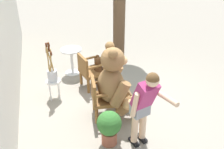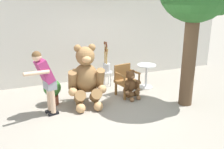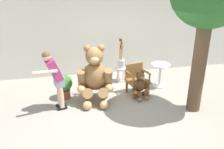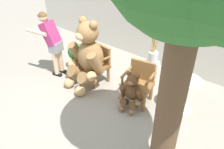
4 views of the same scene
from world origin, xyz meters
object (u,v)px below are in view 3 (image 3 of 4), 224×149
at_px(teddy_bear_small, 140,85).
at_px(person_visitor, 55,76).
at_px(wooden_chair_left, 95,82).
at_px(round_side_table, 160,73).
at_px(brush_bucket, 121,61).
at_px(potted_plant, 64,85).
at_px(white_stool, 121,71).
at_px(teddy_bear_large, 95,75).
at_px(wooden_chair_right, 137,78).

relative_size(teddy_bear_small, person_visitor, 0.51).
distance_m(teddy_bear_small, person_visitor, 2.30).
xyz_separation_m(wooden_chair_left, round_side_table, (2.02, 0.31, -0.01)).
bearing_deg(person_visitor, brush_bucket, 34.36).
height_order(wooden_chair_left, person_visitor, person_visitor).
bearing_deg(teddy_bear_small, potted_plant, 169.64).
distance_m(white_stool, potted_plant, 1.94).
height_order(teddy_bear_small, potted_plant, teddy_bear_small).
relative_size(wooden_chair_left, round_side_table, 1.19).
bearing_deg(teddy_bear_large, white_stool, 50.08).
bearing_deg(round_side_table, potted_plant, -175.43).
relative_size(wooden_chair_right, potted_plant, 1.26).
relative_size(wooden_chair_left, brush_bucket, 0.93).
height_order(teddy_bear_large, round_side_table, teddy_bear_large).
height_order(wooden_chair_right, person_visitor, person_visitor).
distance_m(wooden_chair_right, white_stool, 0.93).
bearing_deg(person_visitor, white_stool, 34.29).
distance_m(wooden_chair_right, brush_bucket, 0.95).
distance_m(wooden_chair_left, person_visitor, 1.20).
xyz_separation_m(person_visitor, round_side_table, (3.03, 0.76, -0.47)).
relative_size(wooden_chair_left, teddy_bear_large, 0.55).
bearing_deg(brush_bucket, teddy_bear_small, -77.40).
distance_m(teddy_bear_small, brush_bucket, 1.24).
distance_m(person_visitor, white_stool, 2.45).
relative_size(wooden_chair_right, teddy_bear_small, 1.08).
relative_size(teddy_bear_large, teddy_bear_small, 1.97).
bearing_deg(round_side_table, white_stool, 151.39).
bearing_deg(white_stool, potted_plant, -155.51).
relative_size(white_stool, round_side_table, 0.64).
bearing_deg(wooden_chair_right, white_stool, 105.00).
height_order(brush_bucket, potted_plant, brush_bucket).
height_order(teddy_bear_large, white_stool, teddy_bear_large).
xyz_separation_m(teddy_bear_small, brush_bucket, (-0.26, 1.18, 0.28)).
height_order(teddy_bear_small, person_visitor, person_visitor).
bearing_deg(white_stool, wooden_chair_left, -136.81).
distance_m(teddy_bear_large, teddy_bear_small, 1.29).
bearing_deg(person_visitor, teddy_bear_large, 10.49).
distance_m(teddy_bear_large, person_visitor, 1.03).
bearing_deg(wooden_chair_left, round_side_table, 8.86).
bearing_deg(wooden_chair_right, teddy_bear_large, -167.68).
xyz_separation_m(white_stool, brush_bucket, (-0.00, 0.00, 0.32)).
height_order(teddy_bear_small, white_stool, teddy_bear_small).
bearing_deg(teddy_bear_large, person_visitor, -169.51).
height_order(teddy_bear_large, teddy_bear_small, teddy_bear_large).
relative_size(teddy_bear_small, potted_plant, 1.17).
distance_m(wooden_chair_right, teddy_bear_small, 0.29).
bearing_deg(wooden_chair_right, person_visitor, -168.51).
relative_size(wooden_chair_right, person_visitor, 0.55).
bearing_deg(round_side_table, teddy_bear_small, -143.28).
bearing_deg(brush_bucket, round_side_table, -28.65).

